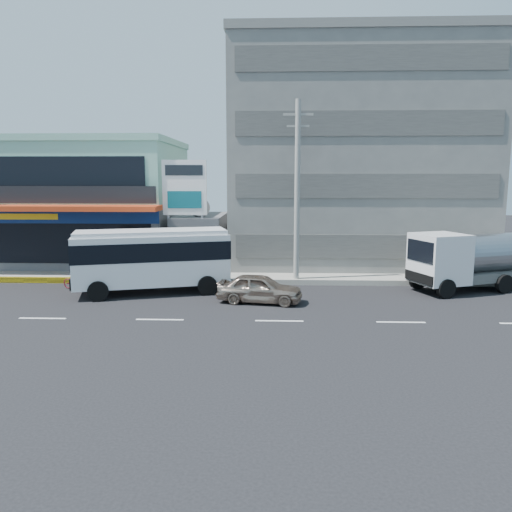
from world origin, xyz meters
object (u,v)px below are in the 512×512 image
(sedan, at_px, (260,288))
(motorcycle_rider, at_px, (76,276))
(minibus, at_px, (152,256))
(tanker_truck, at_px, (477,259))
(satellite_dish, at_px, (198,215))
(utility_pole_near, at_px, (297,191))
(concrete_building, at_px, (351,161))
(shop_building, at_px, (89,205))
(billboard, at_px, (185,194))

(sedan, relative_size, motorcycle_rider, 1.93)
(minibus, height_order, tanker_truck, minibus)
(satellite_dish, relative_size, motorcycle_rider, 0.72)
(satellite_dish, relative_size, utility_pole_near, 0.15)
(concrete_building, height_order, satellite_dish, concrete_building)
(shop_building, height_order, sedan, shop_building)
(concrete_building, distance_m, utility_pole_near, 8.79)
(utility_pole_near, relative_size, tanker_truck, 1.24)
(shop_building, bearing_deg, sedan, -41.89)
(concrete_building, bearing_deg, sedan, -116.40)
(concrete_building, relative_size, minibus, 1.97)
(concrete_building, bearing_deg, satellite_dish, -158.20)
(satellite_dish, bearing_deg, concrete_building, 21.80)
(shop_building, relative_size, minibus, 1.52)
(tanker_truck, distance_m, motorcycle_rider, 21.20)
(satellite_dish, distance_m, sedan, 9.36)
(satellite_dish, distance_m, billboard, 2.31)
(minibus, height_order, motorcycle_rider, minibus)
(satellite_dish, distance_m, utility_pole_near, 7.17)
(utility_pole_near, bearing_deg, motorcycle_rider, -171.03)
(motorcycle_rider, bearing_deg, satellite_dish, 43.56)
(satellite_dish, height_order, utility_pole_near, utility_pole_near)
(billboard, relative_size, tanker_truck, 0.86)
(minibus, distance_m, sedan, 5.99)
(shop_building, distance_m, motorcycle_rider, 9.30)
(motorcycle_rider, bearing_deg, concrete_building, 31.00)
(concrete_building, bearing_deg, minibus, -138.69)
(utility_pole_near, xyz_separation_m, minibus, (-7.47, -2.48, -3.21))
(shop_building, relative_size, sedan, 3.08)
(concrete_building, relative_size, utility_pole_near, 1.60)
(concrete_building, xyz_separation_m, utility_pole_near, (-4.00, -7.60, -1.85))
(billboard, distance_m, tanker_truck, 16.53)
(satellite_dish, height_order, tanker_truck, satellite_dish)
(satellite_dish, height_order, billboard, billboard)
(utility_pole_near, xyz_separation_m, sedan, (-1.91, -4.30, -4.46))
(shop_building, xyz_separation_m, sedan, (12.09, -10.85, -3.31))
(sedan, bearing_deg, motorcycle_rider, 85.14)
(satellite_dish, xyz_separation_m, utility_pole_near, (6.00, -3.60, 1.57))
(minibus, relative_size, tanker_truck, 1.01)
(billboard, bearing_deg, motorcycle_rider, -145.09)
(tanker_truck, relative_size, motorcycle_rider, 3.85)
(concrete_building, height_order, utility_pole_near, concrete_building)
(concrete_building, height_order, minibus, concrete_building)
(billboard, xyz_separation_m, minibus, (-0.97, -4.28, -2.99))
(concrete_building, bearing_deg, shop_building, -176.65)
(shop_building, xyz_separation_m, concrete_building, (18.00, 1.05, 3.00))
(concrete_building, distance_m, tanker_truck, 11.59)
(shop_building, relative_size, billboard, 1.80)
(concrete_building, bearing_deg, tanker_truck, -58.12)
(satellite_dish, height_order, sedan, satellite_dish)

